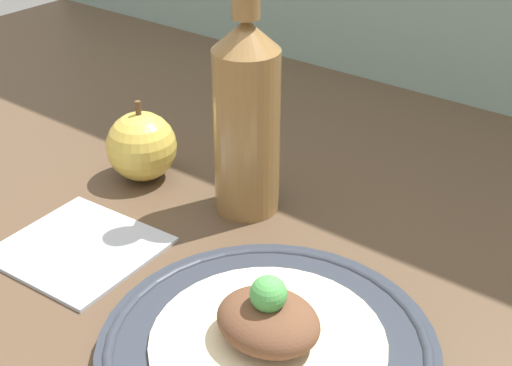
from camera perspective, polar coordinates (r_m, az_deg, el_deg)
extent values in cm
cube|color=brown|center=(64.33, -0.24, -11.03)|extent=(180.00, 110.00, 4.00)
cylinder|color=#2D333D|center=(57.77, 0.95, -13.17)|extent=(27.03, 27.03, 1.44)
torus|color=#2D333D|center=(57.43, 0.96, -12.81)|extent=(25.87, 25.87, 1.01)
cylinder|color=beige|center=(57.15, 0.96, -12.50)|extent=(18.70, 18.70, 0.40)
ellipsoid|color=brown|center=(55.81, 0.98, -10.99)|extent=(8.46, 7.19, 3.60)
sphere|color=#4CA34C|center=(54.10, 1.00, -8.86)|extent=(2.87, 2.87, 2.87)
cylinder|color=olive|center=(71.88, -0.75, 4.04)|extent=(6.74, 6.74, 17.47)
cone|color=olive|center=(68.01, -0.80, 11.82)|extent=(6.74, 6.74, 3.03)
sphere|color=gold|center=(80.74, -9.14, 2.92)|extent=(7.90, 7.90, 7.90)
cylinder|color=brown|center=(78.79, -9.41, 5.88)|extent=(0.63, 0.63, 1.78)
cube|color=#B7BCC6|center=(71.32, -13.96, -4.96)|extent=(14.83, 14.09, 0.80)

